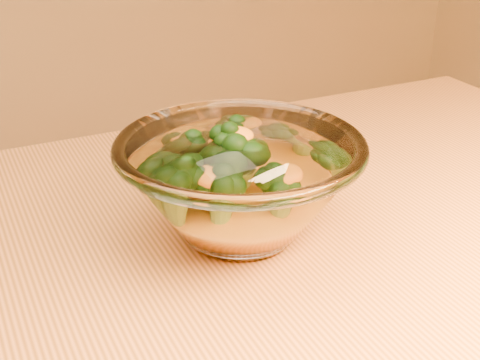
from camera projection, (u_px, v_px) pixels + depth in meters
name	position (u px, v px, depth m)	size (l,w,h in m)	color
glass_bowl	(240.00, 185.00, 0.57)	(0.21, 0.21, 0.09)	white
cheese_sauce	(240.00, 205.00, 0.58)	(0.12, 0.12, 0.03)	orange
broccoli_heap	(227.00, 169.00, 0.57)	(0.16, 0.14, 0.07)	black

